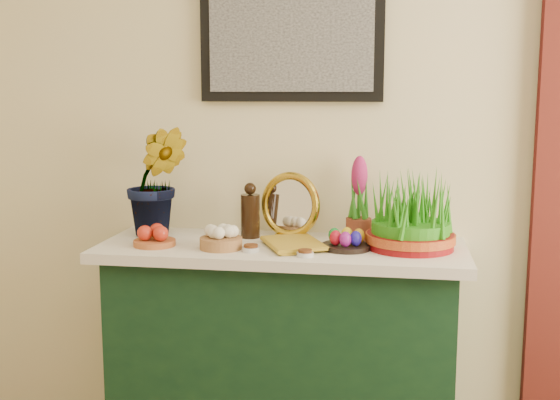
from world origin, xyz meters
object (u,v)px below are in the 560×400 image
Objects in this scene: mirror at (290,206)px; book at (268,245)px; hyacinth_green at (157,163)px; wheatgrass_sabzeh at (411,217)px; sideboard at (282,359)px.

book is at bearing -102.18° from mirror.
book is at bearing -34.95° from hyacinth_green.
wheatgrass_sabzeh is at bearing -14.49° from book.
book is (-0.04, -0.09, 0.48)m from sideboard.
mirror is 0.80× the size of wheatgrass_sabzeh.
book is at bearing -111.83° from sideboard.
book is 0.54m from wheatgrass_sabzeh.
sideboard is 0.61m from mirror.
hyacinth_green is 0.56m from mirror.
hyacinth_green is at bearing 135.64° from book.
wheatgrass_sabzeh is at bearing -19.78° from hyacinth_green.
sideboard is 0.76m from wheatgrass_sabzeh.
wheatgrass_sabzeh is at bearing 0.60° from sideboard.
book is at bearing -169.40° from wheatgrass_sabzeh.
hyacinth_green reaches higher than mirror.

